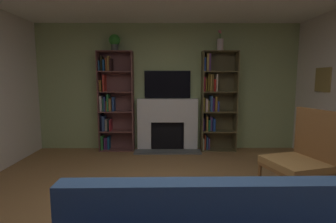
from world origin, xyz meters
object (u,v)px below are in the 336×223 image
(bookshelf_right, at_px, (214,101))
(fireplace, at_px, (168,123))
(tv, at_px, (167,85))
(coffee_table, at_px, (206,219))
(potted_plant, at_px, (115,41))
(armchair, at_px, (303,157))
(bookshelf_left, at_px, (112,102))
(vase_with_flowers, at_px, (220,44))

(bookshelf_right, bearing_deg, fireplace, 178.98)
(tv, bearing_deg, coffee_table, -85.09)
(fireplace, distance_m, potted_plant, 1.98)
(fireplace, xyz_separation_m, armchair, (1.61, -2.36, 0.01))
(bookshelf_right, bearing_deg, potted_plant, -179.09)
(bookshelf_left, distance_m, bookshelf_right, 2.12)
(potted_plant, bearing_deg, coffee_table, -67.92)
(fireplace, distance_m, bookshelf_right, 1.08)
(bookshelf_right, height_order, coffee_table, bookshelf_right)
(coffee_table, bearing_deg, bookshelf_left, 113.05)
(potted_plant, bearing_deg, fireplace, 2.68)
(fireplace, distance_m, tv, 0.82)
(bookshelf_left, relative_size, potted_plant, 6.25)
(bookshelf_left, bearing_deg, armchair, -40.54)
(fireplace, height_order, armchair, armchair)
(tv, height_order, coffee_table, tv)
(bookshelf_right, height_order, armchair, bookshelf_right)
(tv, distance_m, bookshelf_left, 1.20)
(vase_with_flowers, distance_m, coffee_table, 3.88)
(armchair, xyz_separation_m, coffee_table, (-1.31, -1.04, -0.19))
(tv, xyz_separation_m, potted_plant, (-1.06, -0.12, 0.86))
(tv, distance_m, armchair, 3.02)
(armchair, bearing_deg, fireplace, 124.29)
(fireplace, relative_size, coffee_table, 1.46)
(armchair, relative_size, coffee_table, 1.22)
(potted_plant, xyz_separation_m, armchair, (2.67, -2.31, -1.66))
(fireplace, relative_size, vase_with_flowers, 3.26)
(tv, bearing_deg, vase_with_flowers, -6.44)
(bookshelf_right, bearing_deg, tv, 174.86)
(potted_plant, relative_size, armchair, 0.29)
(bookshelf_right, relative_size, vase_with_flowers, 4.91)
(tv, height_order, armchair, tv)
(tv, relative_size, bookshelf_right, 0.47)
(bookshelf_left, height_order, potted_plant, potted_plant)
(fireplace, xyz_separation_m, coffee_table, (0.30, -3.40, -0.18))
(tv, xyz_separation_m, armchair, (1.61, -2.43, -0.80))
(bookshelf_left, distance_m, vase_with_flowers, 2.50)
(bookshelf_left, distance_m, coffee_table, 3.74)
(armchair, bearing_deg, bookshelf_left, 139.46)
(tv, relative_size, potted_plant, 2.92)
(bookshelf_left, xyz_separation_m, armchair, (2.76, -2.36, -0.44))
(tv, bearing_deg, bookshelf_left, -176.28)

